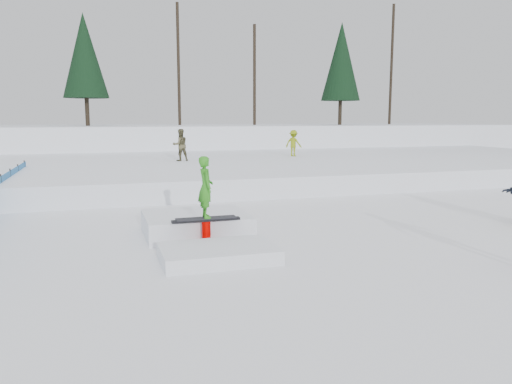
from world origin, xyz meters
name	(u,v)px	position (x,y,z in m)	size (l,w,h in m)	color
ground	(262,256)	(0.00, 0.00, 0.00)	(120.00, 120.00, 0.00)	white
snow_berm	(143,141)	(0.00, 30.00, 1.20)	(60.00, 14.00, 2.40)	white
snow_midrise	(166,168)	(0.00, 16.00, 0.40)	(50.00, 18.00, 0.80)	white
treeline	(224,59)	(6.18, 28.28, 7.45)	(40.24, 4.22, 10.50)	black
walker_olive	(180,145)	(0.66, 15.36, 1.61)	(0.79, 0.61, 1.62)	brown
walker_ygreen	(294,143)	(7.34, 16.62, 1.55)	(0.96, 0.55, 1.49)	olive
jib_rail_feature	(201,229)	(-0.98, 1.72, 0.30)	(2.60, 4.40, 2.11)	white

